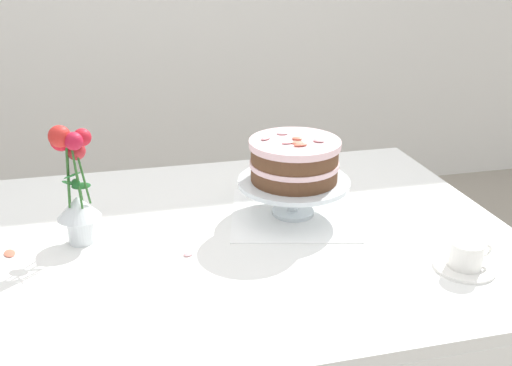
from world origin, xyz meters
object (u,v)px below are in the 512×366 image
(cake_stand, at_px, (294,186))
(flower_vase, at_px, (75,188))
(dining_table, at_px, (232,272))
(teacup, at_px, (466,258))
(layer_cake, at_px, (294,160))

(cake_stand, distance_m, flower_vase, 0.54)
(dining_table, distance_m, flower_vase, 0.43)
(cake_stand, xyz_separation_m, teacup, (0.29, -0.35, -0.06))
(cake_stand, height_order, layer_cake, layer_cake)
(layer_cake, relative_size, flower_vase, 0.79)
(layer_cake, height_order, teacup, layer_cake)
(cake_stand, bearing_deg, dining_table, -152.67)
(cake_stand, bearing_deg, flower_vase, -177.32)
(dining_table, bearing_deg, cake_stand, 27.33)
(cake_stand, bearing_deg, layer_cake, -142.20)
(dining_table, height_order, flower_vase, flower_vase)
(teacup, bearing_deg, cake_stand, 129.67)
(layer_cake, xyz_separation_m, flower_vase, (-0.53, -0.03, -0.01))
(dining_table, distance_m, layer_cake, 0.32)
(cake_stand, xyz_separation_m, layer_cake, (-0.00, -0.00, 0.07))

